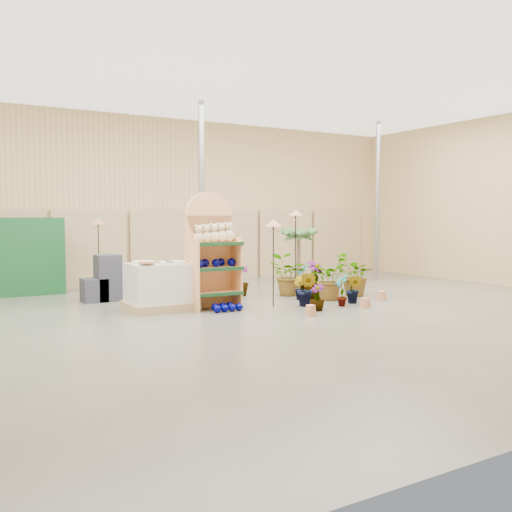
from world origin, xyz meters
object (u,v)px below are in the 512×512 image
Objects in this scene: display_shelf at (211,255)px; potted_plant_2 at (329,279)px; bird_table_front at (273,226)px; pallet_stack at (160,287)px.

potted_plant_2 is (2.72, -0.30, -0.60)m from display_shelf.
display_shelf is 1.37m from bird_table_front.
potted_plant_2 is (3.70, -0.61, 0.01)m from pallet_stack.
pallet_stack is 2.55m from bird_table_front.
pallet_stack is 1.41× the size of potted_plant_2.
potted_plant_2 is at bearing 8.27° from bird_table_front.
pallet_stack reaches higher than potted_plant_2.
display_shelf reaches higher than pallet_stack.
display_shelf is 2.80m from potted_plant_2.
bird_table_front is (2.10, -0.84, 1.18)m from pallet_stack.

